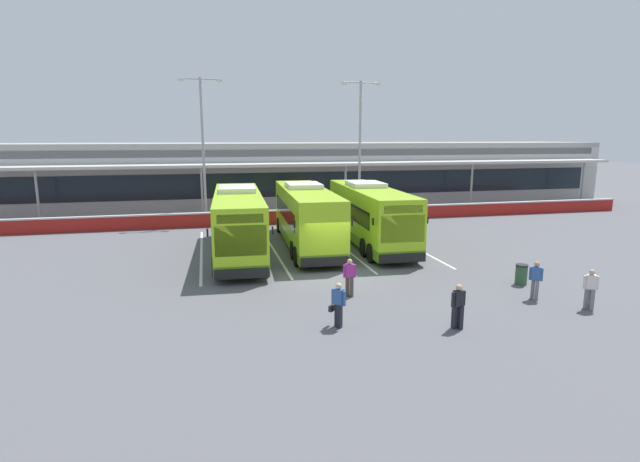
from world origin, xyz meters
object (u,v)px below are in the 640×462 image
coach_bus_leftmost (238,223)px  coach_bus_centre (369,215)px  pedestrian_approaching_bus (536,279)px  pedestrian_child (458,305)px  pedestrian_in_dark_coat (590,288)px  pedestrian_near_bin (350,276)px  pedestrian_with_handbag (338,304)px  coach_bus_left_centre (306,217)px  lamp_post_centre (360,141)px  litter_bin (521,274)px  lamp_post_west (203,141)px

coach_bus_leftmost → coach_bus_centre: same height
coach_bus_leftmost → pedestrian_approaching_bus: coach_bus_leftmost is taller
coach_bus_centre → pedestrian_child: 14.04m
pedestrian_in_dark_coat → pedestrian_near_bin: size_ratio=1.00×
pedestrian_with_handbag → pedestrian_child: same height
coach_bus_left_centre → lamp_post_centre: (6.52, 9.79, 4.50)m
pedestrian_in_dark_coat → coach_bus_centre: bearing=108.3°
coach_bus_left_centre → litter_bin: size_ratio=13.18×
pedestrian_near_bin → litter_bin: bearing=-1.3°
coach_bus_leftmost → lamp_post_west: lamp_post_west is taller
coach_bus_centre → pedestrian_approaching_bus: (3.14, -11.82, -0.91)m
pedestrian_child → pedestrian_near_bin: same height
pedestrian_near_bin → lamp_post_west: size_ratio=0.15×
coach_bus_leftmost → pedestrian_child: (6.65, -12.90, -0.91)m
pedestrian_child → lamp_post_west: 26.29m
coach_bus_leftmost → litter_bin: bearing=-36.1°
lamp_post_west → lamp_post_centre: same height
pedestrian_near_bin → pedestrian_child: bearing=-58.1°
pedestrian_approaching_bus → lamp_post_west: 26.34m
pedestrian_child → pedestrian_approaching_bus: size_ratio=1.00×
pedestrian_with_handbag → litter_bin: bearing=17.3°
pedestrian_approaching_bus → lamp_post_west: (-13.09, 22.21, 5.42)m
pedestrian_in_dark_coat → lamp_post_centre: 24.02m
pedestrian_with_handbag → pedestrian_child: size_ratio=1.00×
pedestrian_in_dark_coat → pedestrian_near_bin: same height
pedestrian_approaching_bus → lamp_post_centre: lamp_post_centre is taller
pedestrian_near_bin → pedestrian_approaching_bus: same height
coach_bus_centre → pedestrian_with_handbag: size_ratio=7.57×
coach_bus_centre → litter_bin: (3.91, -9.85, -1.32)m
pedestrian_in_dark_coat → litter_bin: size_ratio=1.74×
coach_bus_centre → pedestrian_with_handbag: bearing=-113.4°
litter_bin → pedestrian_with_handbag: bearing=-162.7°
pedestrian_in_dark_coat → coach_bus_leftmost: bearing=135.6°
coach_bus_centre → pedestrian_near_bin: 10.56m
pedestrian_near_bin → coach_bus_leftmost: bearing=114.8°
coach_bus_left_centre → lamp_post_west: size_ratio=1.11×
coach_bus_centre → lamp_post_west: bearing=133.8°
coach_bus_leftmost → pedestrian_approaching_bus: size_ratio=7.57×
coach_bus_left_centre → lamp_post_centre: size_ratio=1.11×
coach_bus_left_centre → pedestrian_child: coach_bus_left_centre is taller
pedestrian_near_bin → lamp_post_centre: (6.70, 19.64, 5.42)m
pedestrian_child → lamp_post_west: (-8.43, 24.31, 5.42)m
pedestrian_in_dark_coat → lamp_post_centre: (-1.90, 23.32, 5.42)m
pedestrian_child → lamp_post_centre: (4.04, 23.90, 5.42)m
coach_bus_centre → lamp_post_west: size_ratio=1.11×
pedestrian_approaching_bus → coach_bus_centre: bearing=104.9°
lamp_post_centre → pedestrian_child: bearing=-99.6°
coach_bus_left_centre → pedestrian_approaching_bus: coach_bus_left_centre is taller
coach_bus_centre → coach_bus_leftmost: bearing=-172.9°
lamp_post_west → coach_bus_left_centre: bearing=-59.7°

